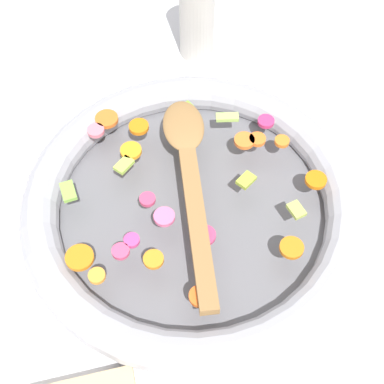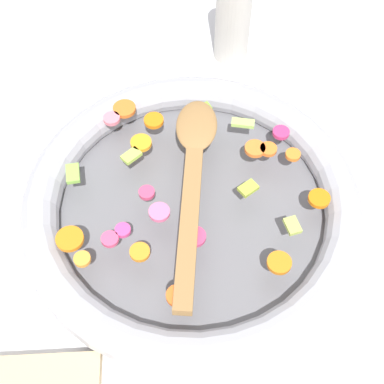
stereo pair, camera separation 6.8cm
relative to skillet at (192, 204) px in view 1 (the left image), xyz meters
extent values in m
plane|color=silver|center=(0.00, 0.00, -0.02)|extent=(4.00, 4.00, 0.00)
cylinder|color=slate|center=(0.00, 0.00, -0.02)|extent=(0.40, 0.40, 0.01)
torus|color=#9E9EA5|center=(0.00, 0.00, 0.00)|extent=(0.45, 0.45, 0.05)
cylinder|color=orange|center=(0.02, 0.16, 0.03)|extent=(0.04, 0.04, 0.01)
cylinder|color=orange|center=(-0.05, 0.14, 0.03)|extent=(0.03, 0.03, 0.01)
cylinder|color=orange|center=(-0.08, -0.06, 0.03)|extent=(0.04, 0.04, 0.01)
cylinder|color=orange|center=(-0.15, -0.09, 0.03)|extent=(0.04, 0.04, 0.01)
cylinder|color=orange|center=(-0.06, 0.09, 0.03)|extent=(0.03, 0.03, 0.01)
cylinder|color=orange|center=(0.09, -0.13, 0.03)|extent=(0.03, 0.03, 0.01)
cylinder|color=orange|center=(0.11, 0.10, 0.03)|extent=(0.04, 0.04, 0.01)
cylinder|color=orange|center=(-0.06, 0.11, 0.03)|extent=(0.03, 0.03, 0.01)
cylinder|color=orange|center=(-0.12, -0.05, 0.03)|extent=(0.04, 0.04, 0.01)
cylinder|color=orange|center=(0.14, -0.02, 0.03)|extent=(0.04, 0.04, 0.01)
cylinder|color=orange|center=(0.08, -0.07, 0.03)|extent=(0.03, 0.03, 0.01)
cylinder|color=orange|center=(0.06, -0.15, 0.03)|extent=(0.05, 0.05, 0.01)
cube|color=#7FB336|center=(-0.14, 0.02, 0.03)|extent=(0.03, 0.03, 0.01)
cube|color=#89C249|center=(-0.03, -0.15, 0.03)|extent=(0.03, 0.02, 0.01)
cube|color=#B3D850|center=(-0.06, -0.08, 0.03)|extent=(0.03, 0.03, 0.01)
cube|color=#A6BB3A|center=(0.00, 0.07, 0.03)|extent=(0.03, 0.03, 0.01)
cube|color=#B1D962|center=(-0.11, 0.08, 0.03)|extent=(0.02, 0.03, 0.01)
cube|color=#B7CA55|center=(0.06, 0.12, 0.03)|extent=(0.03, 0.02, 0.01)
cylinder|color=#E87383|center=(-0.13, -0.11, 0.03)|extent=(0.03, 0.03, 0.01)
cylinder|color=#D03E6A|center=(0.07, 0.00, 0.03)|extent=(0.03, 0.03, 0.01)
cylinder|color=#CD4167|center=(0.00, -0.06, 0.03)|extent=(0.03, 0.03, 0.01)
cylinder|color=pink|center=(0.03, -0.04, 0.03)|extent=(0.04, 0.04, 0.01)
cylinder|color=#CD3169|center=(-0.09, 0.13, 0.03)|extent=(0.03, 0.03, 0.01)
cylinder|color=#DD4186|center=(0.05, -0.09, 0.03)|extent=(0.02, 0.02, 0.01)
cylinder|color=#E04770|center=(0.06, -0.10, 0.03)|extent=(0.03, 0.03, 0.01)
cube|color=olive|center=(0.06, -0.01, 0.04)|extent=(0.22, 0.05, 0.01)
ellipsoid|color=olive|center=(-0.10, 0.01, 0.04)|extent=(0.10, 0.07, 0.01)
cylinder|color=#B2ADA3|center=(-0.31, 0.08, 0.06)|extent=(0.06, 0.06, 0.17)
camera|label=1|loc=(0.37, -0.09, 0.59)|focal=50.00mm
camera|label=2|loc=(0.38, -0.02, 0.59)|focal=50.00mm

